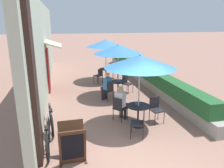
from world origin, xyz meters
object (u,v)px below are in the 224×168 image
at_px(patio_table_near, 138,111).
at_px(coffee_cup_mid, 120,81).
at_px(patio_table_mid, 118,86).
at_px(bicycle_leaning, 48,137).
at_px(cafe_chair_mid_left, 109,90).
at_px(cafe_chair_far_left, 99,75).
at_px(patio_umbrella_mid, 118,49).
at_px(seated_patron_mid_left, 107,85).
at_px(menu_board, 72,143).
at_px(patio_umbrella_far, 106,43).
at_px(cafe_chair_far_right, 112,70).
at_px(bicycle_second, 51,119).
at_px(cafe_chair_near_back, 156,108).
at_px(cafe_chair_mid_right, 127,82).
at_px(cafe_chair_near_left, 119,107).
at_px(patio_umbrella_near, 140,62).
at_px(patio_table_far, 106,72).
at_px(cafe_chair_near_right, 140,121).
at_px(seated_patron_near_left, 121,102).
at_px(coffee_cup_near, 136,103).

bearing_deg(patio_table_near, coffee_cup_mid, 87.14).
bearing_deg(patio_table_mid, bicycle_leaning, -127.47).
bearing_deg(cafe_chair_mid_left, cafe_chair_far_left, 54.06).
distance_m(patio_table_mid, patio_umbrella_mid, 1.65).
relative_size(patio_table_mid, seated_patron_mid_left, 0.61).
xyz_separation_m(patio_umbrella_mid, menu_board, (-2.33, -4.46, -1.70)).
height_order(patio_table_mid, bicycle_leaning, bicycle_leaning).
distance_m(patio_table_mid, patio_umbrella_far, 3.28).
bearing_deg(coffee_cup_mid, cafe_chair_far_right, 82.20).
height_order(patio_table_near, cafe_chair_far_right, cafe_chair_far_right).
distance_m(bicycle_leaning, bicycle_second, 1.20).
height_order(cafe_chair_near_back, menu_board, menu_board).
bearing_deg(cafe_chair_mid_right, cafe_chair_near_left, 33.91).
xyz_separation_m(seated_patron_mid_left, menu_board, (-1.72, -4.08, -0.21)).
bearing_deg(cafe_chair_far_right, patio_table_near, 44.37).
xyz_separation_m(patio_umbrella_near, patio_table_far, (0.12, 5.88, -1.65)).
bearing_deg(cafe_chair_mid_left, cafe_chair_near_back, -99.21).
bearing_deg(patio_umbrella_near, patio_table_mid, 87.96).
height_order(seated_patron_mid_left, cafe_chair_mid_right, seated_patron_mid_left).
bearing_deg(bicycle_leaning, seated_patron_mid_left, 54.60).
xyz_separation_m(cafe_chair_near_right, cafe_chair_far_right, (0.82, 7.10, 0.00)).
xyz_separation_m(patio_table_mid, coffee_cup_mid, (0.04, -0.11, 0.25)).
distance_m(patio_umbrella_mid, patio_umbrella_far, 2.83).
height_order(patio_table_mid, patio_umbrella_mid, patio_umbrella_mid).
bearing_deg(cafe_chair_mid_left, coffee_cup_mid, -2.99).
bearing_deg(seated_patron_near_left, coffee_cup_mid, 127.92).
bearing_deg(cafe_chair_near_right, cafe_chair_near_back, -23.97).
bearing_deg(bicycle_second, seated_patron_near_left, -1.30).
bearing_deg(cafe_chair_far_right, cafe_chair_near_right, 43.36).
bearing_deg(patio_table_mid, bicycle_second, -137.73).
bearing_deg(coffee_cup_near, cafe_chair_near_left, 138.55).
bearing_deg(coffee_cup_mid, coffee_cup_near, -93.94).
bearing_deg(bicycle_second, cafe_chair_mid_right, 36.49).
bearing_deg(cafe_chair_far_left, patio_table_mid, -117.93).
distance_m(cafe_chair_near_back, cafe_chair_far_right, 6.22).
bearing_deg(patio_table_near, bicycle_leaning, -164.51).
bearing_deg(cafe_chair_near_right, seated_patron_mid_left, 26.82).
relative_size(seated_patron_near_left, bicycle_second, 0.74).
relative_size(cafe_chair_far_right, bicycle_leaning, 0.51).
height_order(seated_patron_near_left, coffee_cup_mid, seated_patron_near_left).
xyz_separation_m(seated_patron_near_left, coffee_cup_near, (0.37, -0.48, 0.08)).
xyz_separation_m(cafe_chair_near_right, patio_table_mid, (0.30, 3.75, 0.01)).
distance_m(patio_umbrella_near, bicycle_leaning, 3.45).
distance_m(seated_patron_near_left, patio_table_far, 5.32).
bearing_deg(cafe_chair_mid_left, cafe_chair_near_right, -120.52).
bearing_deg(patio_umbrella_near, cafe_chair_far_right, 84.46).
distance_m(patio_table_mid, cafe_chair_mid_left, 0.73).
bearing_deg(seated_patron_mid_left, coffee_cup_mid, -12.08).
bearing_deg(menu_board, patio_umbrella_mid, 61.04).
bearing_deg(patio_umbrella_mid, seated_patron_near_left, -102.19).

